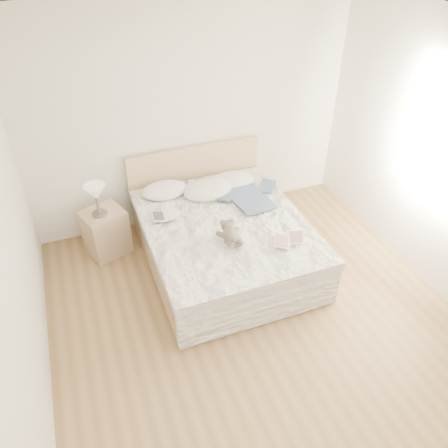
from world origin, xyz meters
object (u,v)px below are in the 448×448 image
Objects in this scene: nightstand at (106,232)px; teddy_bear at (231,240)px; bed at (223,238)px; table_lamp at (96,194)px; photo_book at (165,216)px; childrens_book at (289,240)px.

nightstand is 1.63m from teddy_bear.
teddy_bear is (-0.08, -0.46, 0.34)m from bed.
bed is 6.90× the size of teddy_bear.
nightstand is at bearing 44.06° from table_lamp.
bed is 0.58m from teddy_bear.
photo_book is at bearing 159.61° from bed.
childrens_book is 0.60m from teddy_bear.
table_lamp reaches higher than teddy_bear.
table_lamp is 1.22× the size of teddy_bear.
bed reaches higher than photo_book.
photo_book is (-0.59, 0.22, 0.32)m from bed.
photo_book is at bearing -33.14° from nightstand.
table_lamp is at bearing -135.94° from nightstand.
teddy_bear reaches higher than childrens_book.
teddy_bear is at bearing -169.86° from childrens_book.
photo_book is at bearing 169.09° from childrens_book.
table_lamp is at bearing 172.07° from childrens_book.
teddy_bear is at bearing -100.16° from bed.
nightstand is at bearing 171.06° from childrens_book.
teddy_bear is at bearing -48.85° from photo_book.
table_lamp is (-0.03, -0.03, 0.55)m from nightstand.
nightstand is 0.84m from photo_book.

